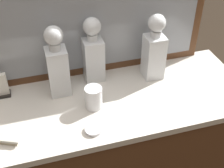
{
  "coord_description": "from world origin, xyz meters",
  "views": [
    {
      "loc": [
        -0.28,
        -0.97,
        1.78
      ],
      "look_at": [
        0.0,
        0.0,
        1.0
      ],
      "focal_mm": 49.88,
      "sensor_mm": 36.0,
      "label": 1
    }
  ],
  "objects": [
    {
      "name": "crystal_decanter_far_left",
      "position": [
        -0.04,
        0.17,
        1.04
      ],
      "size": [
        0.09,
        0.09,
        0.3
      ],
      "color": "white",
      "rests_on": "dresser"
    },
    {
      "name": "napkin_holder",
      "position": [
        -0.44,
        0.16,
        0.96
      ],
      "size": [
        0.05,
        0.05,
        0.11
      ],
      "color": "black",
      "rests_on": "dresser"
    },
    {
      "name": "silver_brush_front",
      "position": [
        -0.45,
        -0.11,
        0.93
      ],
      "size": [
        0.16,
        0.11,
        0.02
      ],
      "color": "#B7A88C",
      "rests_on": "dresser"
    },
    {
      "name": "porcelain_dish",
      "position": [
        -0.12,
        -0.16,
        0.92
      ],
      "size": [
        0.07,
        0.07,
        0.01
      ],
      "color": "silver",
      "rests_on": "dresser"
    },
    {
      "name": "dresser_mirror",
      "position": [
        0.0,
        0.22,
        1.22
      ],
      "size": [
        1.01,
        0.03,
        0.6
      ],
      "color": "brown",
      "rests_on": "dresser"
    },
    {
      "name": "dresser",
      "position": [
        0.0,
        0.0,
        0.46
      ],
      "size": [
        1.21,
        0.48,
        0.92
      ],
      "color": "brown",
      "rests_on": "ground_plane"
    },
    {
      "name": "crystal_decanter_left",
      "position": [
        -0.2,
        0.11,
        1.05
      ],
      "size": [
        0.09,
        0.09,
        0.32
      ],
      "color": "white",
      "rests_on": "dresser"
    },
    {
      "name": "crystal_decanter_rear",
      "position": [
        0.23,
        0.11,
        1.04
      ],
      "size": [
        0.09,
        0.09,
        0.31
      ],
      "color": "white",
      "rests_on": "dresser"
    },
    {
      "name": "crystal_tumbler_right",
      "position": [
        -0.09,
        -0.03,
        0.96
      ],
      "size": [
        0.07,
        0.07,
        0.1
      ],
      "color": "white",
      "rests_on": "dresser"
    }
  ]
}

